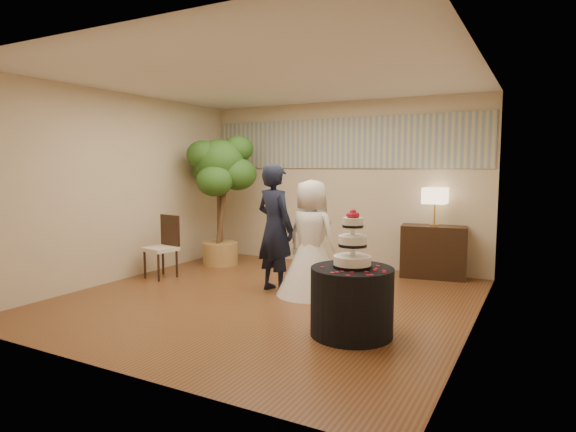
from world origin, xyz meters
The scene contains 15 objects.
floor centered at (0.00, 0.00, 0.00)m, with size 5.00×5.00×0.00m, color brown.
ceiling centered at (0.00, 0.00, 2.80)m, with size 5.00×5.00×0.00m, color white.
wall_back centered at (0.00, 2.50, 1.40)m, with size 5.00×0.06×2.80m, color beige.
wall_front centered at (0.00, -2.50, 1.40)m, with size 5.00×0.06×2.80m, color beige.
wall_left centered at (-2.50, 0.00, 1.40)m, with size 0.06×5.00×2.80m, color beige.
wall_right centered at (2.50, 0.00, 1.40)m, with size 0.06×5.00×2.80m, color beige.
mural_border centered at (0.00, 2.48, 2.10)m, with size 4.90×0.02×0.85m, color #9FA395.
groom centered at (-0.11, 0.41, 0.87)m, with size 0.64×0.42×1.75m, color black.
bride centered at (0.41, 0.48, 0.77)m, with size 0.94×0.94×1.54m, color white.
cake_table centered at (1.44, -0.73, 0.35)m, with size 0.84×0.84×0.70m, color black.
wedding_cake centered at (1.44, -0.73, 0.99)m, with size 0.38×0.38×0.59m, color white, non-canonical shape.
console centered at (1.64, 2.26, 0.40)m, with size 0.97×0.43×0.81m, color black.
table_lamp centered at (1.64, 2.26, 1.10)m, with size 0.34×0.34×0.58m, color #CEB188, non-canonical shape.
ficus_tree centered at (-1.84, 1.51, 1.14)m, with size 1.09×1.09×2.28m, color #2C591C, non-canonical shape.
side_chair centered at (-2.04, 0.25, 0.48)m, with size 0.44×0.46×0.96m, color black, non-canonical shape.
Camera 1 is at (3.12, -5.22, 1.72)m, focal length 30.00 mm.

